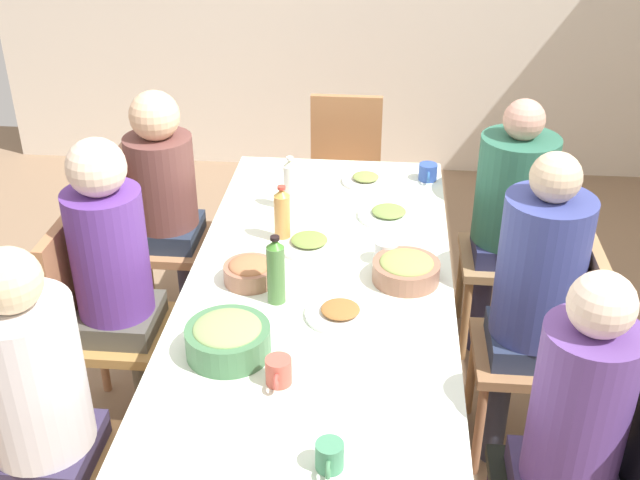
{
  "coord_description": "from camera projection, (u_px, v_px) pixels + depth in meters",
  "views": [
    {
      "loc": [
        2.4,
        0.22,
        2.24
      ],
      "look_at": [
        0.0,
        0.0,
        0.89
      ],
      "focal_mm": 43.94,
      "sensor_mm": 36.0,
      "label": 1
    }
  ],
  "objects": [
    {
      "name": "person_3",
      "position": [
        511.0,
        203.0,
        3.4
      ],
      "size": [
        0.33,
        0.33,
        1.19
      ],
      "color": "#312E50",
      "rests_on": "ground_plane"
    },
    {
      "name": "person_6",
      "position": [
        114.0,
        266.0,
        2.89
      ],
      "size": [
        0.3,
        0.3,
        1.25
      ],
      "color": "brown",
      "rests_on": "ground_plane"
    },
    {
      "name": "person_4",
      "position": [
        37.0,
        394.0,
        2.29
      ],
      "size": [
        0.31,
        0.31,
        1.21
      ],
      "color": "#363446",
      "rests_on": "ground_plane"
    },
    {
      "name": "cup_0",
      "position": [
        329.0,
        456.0,
        2.0
      ],
      "size": [
        0.11,
        0.07,
        0.08
      ],
      "color": "#458A63",
      "rests_on": "dining_table"
    },
    {
      "name": "bowl_0",
      "position": [
        250.0,
        271.0,
        2.78
      ],
      "size": [
        0.19,
        0.19,
        0.09
      ],
      "color": "#9F674F",
      "rests_on": "dining_table"
    },
    {
      "name": "chair_0",
      "position": [
        344.0,
        172.0,
        4.19
      ],
      "size": [
        0.4,
        0.4,
        0.9
      ],
      "color": "#AC7C4E",
      "rests_on": "ground_plane"
    },
    {
      "name": "plate_2",
      "position": [
        340.0,
        312.0,
        2.61
      ],
      "size": [
        0.24,
        0.24,
        0.04
      ],
      "color": "white",
      "rests_on": "dining_table"
    },
    {
      "name": "bowl_2",
      "position": [
        406.0,
        270.0,
        2.78
      ],
      "size": [
        0.24,
        0.24,
        0.09
      ],
      "color": "#986650",
      "rests_on": "dining_table"
    },
    {
      "name": "bottle_0",
      "position": [
        282.0,
        215.0,
        3.02
      ],
      "size": [
        0.06,
        0.06,
        0.23
      ],
      "color": "#CB9048",
      "rests_on": "dining_table"
    },
    {
      "name": "cup_2",
      "position": [
        278.0,
        371.0,
        2.29
      ],
      "size": [
        0.11,
        0.08,
        0.08
      ],
      "color": "#C25446",
      "rests_on": "dining_table"
    },
    {
      "name": "bowl_1",
      "position": [
        228.0,
        338.0,
        2.41
      ],
      "size": [
        0.26,
        0.26,
        0.12
      ],
      "color": "#44754B",
      "rests_on": "dining_table"
    },
    {
      "name": "bottle_1",
      "position": [
        290.0,
        185.0,
        3.25
      ],
      "size": [
        0.06,
        0.06,
        0.23
      ],
      "color": "silver",
      "rests_on": "dining_table"
    },
    {
      "name": "dining_table",
      "position": [
        320.0,
        293.0,
        2.87
      ],
      "size": [
        2.12,
        0.95,
        0.74
      ],
      "color": "white",
      "rests_on": "ground_plane"
    },
    {
      "name": "chair_3",
      "position": [
        525.0,
        246.0,
        3.49
      ],
      "size": [
        0.4,
        0.4,
        0.9
      ],
      "color": "tan",
      "rests_on": "ground_plane"
    },
    {
      "name": "person_1",
      "position": [
        571.0,
        431.0,
        2.17
      ],
      "size": [
        0.3,
        0.3,
        1.23
      ],
      "color": "#262A49",
      "rests_on": "ground_plane"
    },
    {
      "name": "chair_2",
      "position": [
        552.0,
        341.0,
        2.88
      ],
      "size": [
        0.4,
        0.4,
        0.9
      ],
      "color": "#A9774F",
      "rests_on": "ground_plane"
    },
    {
      "name": "plate_3",
      "position": [
        309.0,
        243.0,
        3.02
      ],
      "size": [
        0.26,
        0.26,
        0.04
      ],
      "color": "white",
      "rests_on": "dining_table"
    },
    {
      "name": "person_2",
      "position": [
        535.0,
        286.0,
        2.77
      ],
      "size": [
        0.31,
        0.31,
        1.25
      ],
      "color": "#343647",
      "rests_on": "ground_plane"
    },
    {
      "name": "chair_4",
      "position": [
        22.0,
        447.0,
        2.4
      ],
      "size": [
        0.4,
        0.4,
        0.9
      ],
      "color": "#B6834B",
      "rests_on": "ground_plane"
    },
    {
      "name": "plate_1",
      "position": [
        366.0,
        179.0,
        3.53
      ],
      "size": [
        0.21,
        0.21,
        0.04
      ],
      "color": "white",
      "rests_on": "dining_table"
    },
    {
      "name": "ground_plane",
      "position": [
        320.0,
        430.0,
        3.2
      ],
      "size": [
        6.39,
        6.39,
        0.0
      ],
      "primitive_type": "plane",
      "color": "#8C6F55"
    },
    {
      "name": "plate_0",
      "position": [
        389.0,
        214.0,
        3.23
      ],
      "size": [
        0.26,
        0.26,
        0.04
      ],
      "color": "white",
      "rests_on": "dining_table"
    },
    {
      "name": "chair_6",
      "position": [
        99.0,
        316.0,
        3.01
      ],
      "size": [
        0.4,
        0.4,
        0.9
      ],
      "color": "#B58647",
      "rests_on": "ground_plane"
    },
    {
      "name": "chair_5",
      "position": [
        150.0,
        229.0,
        3.63
      ],
      "size": [
        0.4,
        0.4,
        0.9
      ],
      "color": "#B47D54",
      "rests_on": "ground_plane"
    },
    {
      "name": "cup_1",
      "position": [
        386.0,
        252.0,
        2.9
      ],
      "size": [
        0.12,
        0.09,
        0.09
      ],
      "color": "white",
      "rests_on": "dining_table"
    },
    {
      "name": "cup_3",
      "position": [
        428.0,
        172.0,
        3.54
      ],
      "size": [
        0.12,
        0.08,
        0.08
      ],
      "color": "#3250A6",
      "rests_on": "dining_table"
    },
    {
      "name": "bottle_2",
      "position": [
        276.0,
        271.0,
        2.63
      ],
      "size": [
        0.06,
        0.06,
        0.25
      ],
      "color": "#4B773C",
      "rests_on": "dining_table"
    },
    {
      "name": "person_5",
      "position": [
        165.0,
        191.0,
        3.52
      ],
      "size": [
        0.3,
        0.3,
        1.18
      ],
      "color": "#263B50",
      "rests_on": "ground_plane"
    }
  ]
}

